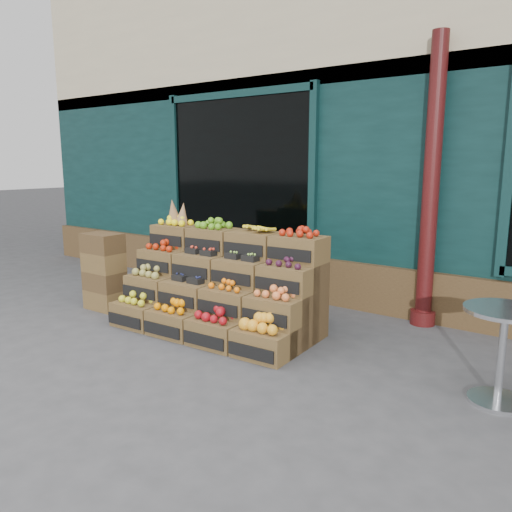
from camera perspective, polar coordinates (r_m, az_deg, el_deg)
The scene contains 6 objects.
ground at distance 4.95m, azimuth -2.99°, elevation -11.21°, with size 60.00×60.00×0.00m, color #3C3C3F.
shop_facade at distance 9.15m, azimuth 18.18°, elevation 13.66°, with size 12.00×6.24×4.80m.
crate_display at distance 5.58m, azimuth -4.08°, elevation -3.99°, with size 2.29×1.20×1.40m.
spare_crates at distance 6.59m, azimuth -16.96°, elevation -1.69°, with size 0.49×0.34×0.97m.
bistro_table at distance 4.30m, azimuth 26.34°, elevation -9.05°, with size 0.61×0.61×0.76m.
shopkeeper at distance 7.83m, azimuth 2.32°, elevation 4.73°, with size 0.75×0.49×2.06m, color #1F6C3A.
Camera 1 is at (2.92, -3.55, 1.85)m, focal length 35.00 mm.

